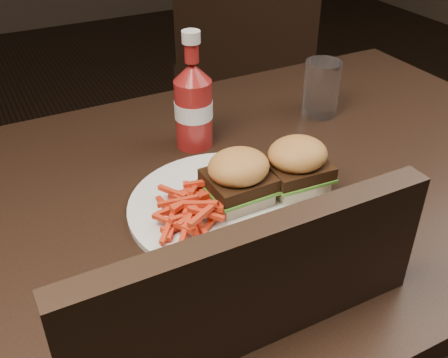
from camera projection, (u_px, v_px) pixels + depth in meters
name	position (u px, v px, depth m)	size (l,w,h in m)	color
dining_table	(261.00, 185.00, 0.91)	(1.20, 0.80, 0.04)	black
chair_far	(237.00, 91.00, 1.96)	(0.47, 0.47, 0.04)	black
plate	(227.00, 206.00, 0.82)	(0.31, 0.31, 0.01)	white
sandwich_half_a	(238.00, 194.00, 0.82)	(0.09, 0.08, 0.02)	beige
sandwich_half_b	(295.00, 181.00, 0.85)	(0.09, 0.08, 0.02)	#F6E1C1
fries_pile	(191.00, 205.00, 0.78)	(0.11, 0.11, 0.04)	red
ketchup_bottle	(194.00, 116.00, 0.96)	(0.07, 0.07, 0.14)	maroon
tumbler	(321.00, 89.00, 1.07)	(0.07, 0.07, 0.12)	white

